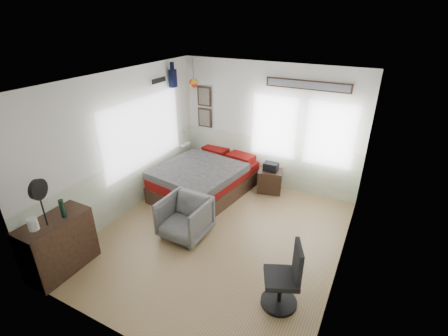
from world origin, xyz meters
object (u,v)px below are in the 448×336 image
Objects in this scene: armchair at (185,218)px; nightstand at (270,181)px; bed at (205,179)px; dresser at (59,245)px; task_chair at (285,281)px.

armchair reaches higher than nightstand.
dresser reaches higher than bed.
bed is at bearing 115.04° from task_chair.
dresser is (-0.75, -3.01, 0.11)m from bed.
bed is at bearing 108.78° from armchair.
bed is 3.10m from dresser.
bed is 4.67× the size of nightstand.
dresser is 3.33m from task_chair.
dresser is at bearing -131.98° from nightstand.
dresser is 2.00× the size of nightstand.
nightstand is 3.09m from task_chair.
armchair is at bearing -64.91° from bed.
task_chair reaches higher than nightstand.
task_chair is at bearing -80.44° from nightstand.
nightstand is (0.77, 2.16, -0.11)m from armchair.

